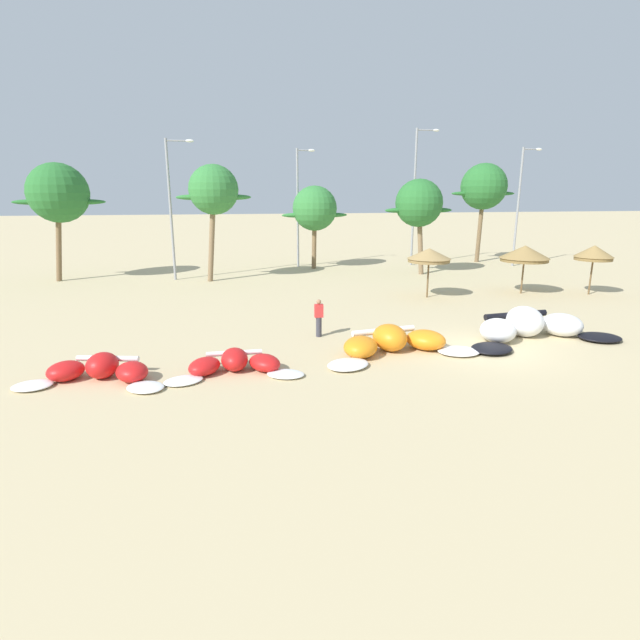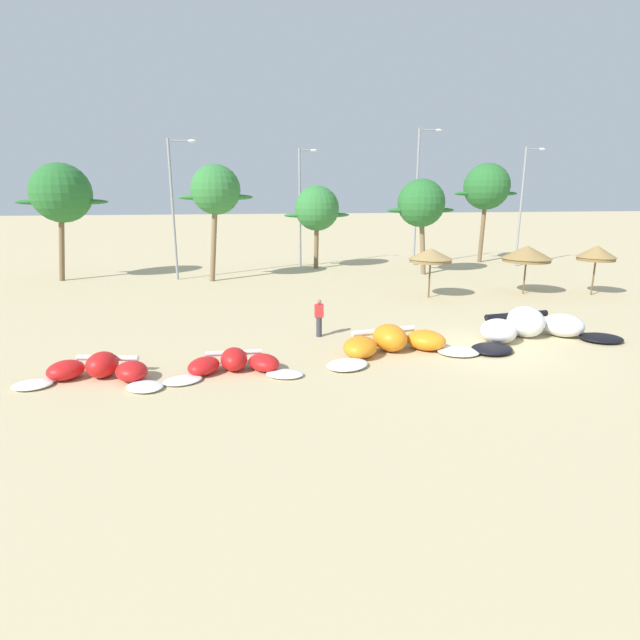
{
  "view_description": "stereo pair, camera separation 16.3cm",
  "coord_description": "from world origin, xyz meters",
  "px_view_note": "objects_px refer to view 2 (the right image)",
  "views": [
    {
      "loc": [
        -9.86,
        -17.12,
        5.98
      ],
      "look_at": [
        -6.21,
        2.0,
        1.0
      ],
      "focal_mm": 28.07,
      "sensor_mm": 36.0,
      "label": 1
    },
    {
      "loc": [
        -9.7,
        -17.15,
        5.98
      ],
      "look_at": [
        -6.21,
        2.0,
        1.0
      ],
      "focal_mm": 28.07,
      "sensor_mm": 36.0,
      "label": 2
    }
  ],
  "objects_px": {
    "lamppost_west_center": "(301,202)",
    "kite_center": "(531,327)",
    "lamppost_west": "(175,203)",
    "beach_umbrella_near_palms": "(597,253)",
    "person_near_kites": "(319,318)",
    "palm_center_left": "(421,204)",
    "palm_center_right": "(487,187)",
    "beach_umbrella_near_van": "(431,255)",
    "kite_far_left": "(99,370)",
    "lamppost_east": "(523,201)",
    "kite_left": "(234,364)",
    "palm_leftmost": "(61,194)",
    "kite_left_of_center": "(394,343)",
    "palm_left": "(216,191)",
    "palm_left_of_gap": "(317,209)",
    "lamppost_east_center": "(418,191)",
    "beach_umbrella_middle": "(527,254)"
  },
  "relations": [
    {
      "from": "palm_left",
      "to": "person_near_kites",
      "type": "bearing_deg",
      "value": -73.84
    },
    {
      "from": "kite_left",
      "to": "beach_umbrella_near_palms",
      "type": "xyz_separation_m",
      "value": [
        21.35,
        9.68,
        2.22
      ]
    },
    {
      "from": "lamppost_east_center",
      "to": "lamppost_east",
      "type": "bearing_deg",
      "value": -14.31
    },
    {
      "from": "beach_umbrella_near_van",
      "to": "person_near_kites",
      "type": "distance_m",
      "value": 10.53
    },
    {
      "from": "beach_umbrella_near_van",
      "to": "palm_left",
      "type": "xyz_separation_m",
      "value": [
        -12.1,
        8.05,
        3.61
      ]
    },
    {
      "from": "beach_umbrella_near_van",
      "to": "lamppost_west",
      "type": "height_order",
      "value": "lamppost_west"
    },
    {
      "from": "kite_left",
      "to": "lamppost_east",
      "type": "height_order",
      "value": "lamppost_east"
    },
    {
      "from": "palm_center_right",
      "to": "lamppost_east",
      "type": "height_order",
      "value": "lamppost_east"
    },
    {
      "from": "beach_umbrella_middle",
      "to": "palm_left_of_gap",
      "type": "xyz_separation_m",
      "value": [
        -10.52,
        12.56,
        2.28
      ]
    },
    {
      "from": "kite_left_of_center",
      "to": "palm_center_right",
      "type": "relative_size",
      "value": 0.76
    },
    {
      "from": "beach_umbrella_near_palms",
      "to": "palm_center_right",
      "type": "xyz_separation_m",
      "value": [
        0.59,
        14.81,
        3.9
      ]
    },
    {
      "from": "palm_left",
      "to": "palm_left_of_gap",
      "type": "bearing_deg",
      "value": 30.6
    },
    {
      "from": "beach_umbrella_near_van",
      "to": "palm_center_right",
      "type": "height_order",
      "value": "palm_center_right"
    },
    {
      "from": "kite_center",
      "to": "palm_center_left",
      "type": "relative_size",
      "value": 1.05
    },
    {
      "from": "kite_far_left",
      "to": "kite_center",
      "type": "bearing_deg",
      "value": 5.98
    },
    {
      "from": "lamppost_west_center",
      "to": "kite_center",
      "type": "bearing_deg",
      "value": -74.39
    },
    {
      "from": "kite_far_left",
      "to": "lamppost_east",
      "type": "distance_m",
      "value": 35.7
    },
    {
      "from": "beach_umbrella_middle",
      "to": "lamppost_west",
      "type": "height_order",
      "value": "lamppost_west"
    },
    {
      "from": "beach_umbrella_near_van",
      "to": "palm_leftmost",
      "type": "height_order",
      "value": "palm_leftmost"
    },
    {
      "from": "beach_umbrella_near_van",
      "to": "palm_left",
      "type": "height_order",
      "value": "palm_left"
    },
    {
      "from": "beach_umbrella_near_van",
      "to": "palm_leftmost",
      "type": "distance_m",
      "value": 24.75
    },
    {
      "from": "beach_umbrella_middle",
      "to": "kite_left",
      "type": "bearing_deg",
      "value": -148.5
    },
    {
      "from": "palm_leftmost",
      "to": "palm_center_right",
      "type": "xyz_separation_m",
      "value": [
        32.88,
        3.71,
        0.51
      ]
    },
    {
      "from": "beach_umbrella_near_palms",
      "to": "palm_left",
      "type": "height_order",
      "value": "palm_left"
    },
    {
      "from": "beach_umbrella_middle",
      "to": "palm_left_of_gap",
      "type": "relative_size",
      "value": 0.45
    },
    {
      "from": "person_near_kites",
      "to": "palm_center_left",
      "type": "xyz_separation_m",
      "value": [
        10.28,
        15.13,
        4.36
      ]
    },
    {
      "from": "kite_left",
      "to": "person_near_kites",
      "type": "height_order",
      "value": "person_near_kites"
    },
    {
      "from": "beach_umbrella_near_palms",
      "to": "palm_left_of_gap",
      "type": "xyz_separation_m",
      "value": [
        -14.37,
        13.6,
        2.21
      ]
    },
    {
      "from": "kite_center",
      "to": "palm_center_left",
      "type": "height_order",
      "value": "palm_center_left"
    },
    {
      "from": "person_near_kites",
      "to": "lamppost_west_center",
      "type": "bearing_deg",
      "value": 83.73
    },
    {
      "from": "beach_umbrella_middle",
      "to": "palm_leftmost",
      "type": "bearing_deg",
      "value": 160.52
    },
    {
      "from": "kite_center",
      "to": "beach_umbrella_near_palms",
      "type": "bearing_deg",
      "value": 40.99
    },
    {
      "from": "kite_center",
      "to": "palm_left",
      "type": "height_order",
      "value": "palm_left"
    },
    {
      "from": "beach_umbrella_near_van",
      "to": "beach_umbrella_middle",
      "type": "bearing_deg",
      "value": 0.3
    },
    {
      "from": "beach_umbrella_near_palms",
      "to": "lamppost_west",
      "type": "distance_m",
      "value": 26.98
    },
    {
      "from": "palm_leftmost",
      "to": "lamppost_west_center",
      "type": "bearing_deg",
      "value": 12.92
    },
    {
      "from": "palm_center_left",
      "to": "kite_far_left",
      "type": "bearing_deg",
      "value": -134.17
    },
    {
      "from": "palm_leftmost",
      "to": "palm_left",
      "type": "xyz_separation_m",
      "value": [
        10.24,
        -2.04,
        0.18
      ]
    },
    {
      "from": "beach_umbrella_near_palms",
      "to": "lamppost_west",
      "type": "xyz_separation_m",
      "value": [
        -24.85,
        10.13,
        2.77
      ]
    },
    {
      "from": "kite_left_of_center",
      "to": "kite_left",
      "type": "bearing_deg",
      "value": -170.17
    },
    {
      "from": "kite_center",
      "to": "lamppost_west",
      "type": "relative_size",
      "value": 0.77
    },
    {
      "from": "palm_center_right",
      "to": "lamppost_west_center",
      "type": "xyz_separation_m",
      "value": [
        -16.01,
        0.16,
        -1.23
      ]
    },
    {
      "from": "palm_left",
      "to": "palm_center_right",
      "type": "xyz_separation_m",
      "value": [
        22.64,
        5.75,
        0.33
      ]
    },
    {
      "from": "kite_center",
      "to": "beach_umbrella_near_palms",
      "type": "distance_m",
      "value": 12.15
    },
    {
      "from": "lamppost_west",
      "to": "lamppost_east",
      "type": "xyz_separation_m",
      "value": [
        27.17,
        1.79,
        -0.02
      ]
    },
    {
      "from": "kite_far_left",
      "to": "palm_left",
      "type": "xyz_separation_m",
      "value": [
        3.68,
        18.66,
        5.76
      ]
    },
    {
      "from": "person_near_kites",
      "to": "palm_leftmost",
      "type": "distance_m",
      "value": 22.96
    },
    {
      "from": "beach_umbrella_near_palms",
      "to": "palm_center_left",
      "type": "height_order",
      "value": "palm_center_left"
    },
    {
      "from": "beach_umbrella_near_palms",
      "to": "lamppost_east_center",
      "type": "bearing_deg",
      "value": 112.68
    },
    {
      "from": "lamppost_west",
      "to": "lamppost_west_center",
      "type": "distance_m",
      "value": 10.6
    }
  ]
}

